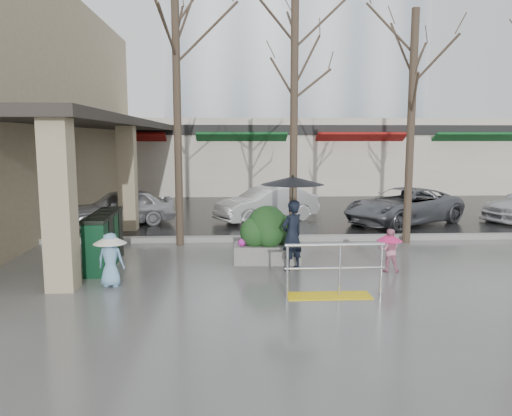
{
  "coord_description": "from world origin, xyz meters",
  "views": [
    {
      "loc": [
        -0.55,
        -10.31,
        2.99
      ],
      "look_at": [
        0.06,
        1.73,
        1.3
      ],
      "focal_mm": 35.0,
      "sensor_mm": 36.0,
      "label": 1
    }
  ],
  "objects": [
    {
      "name": "tree_mideast",
      "position": [
        4.5,
        3.6,
        4.86
      ],
      "size": [
        3.2,
        3.2,
        6.5
      ],
      "color": "#382B21",
      "rests_on": "ground"
    },
    {
      "name": "street_asphalt",
      "position": [
        0.0,
        22.0,
        0.01
      ],
      "size": [
        120.0,
        36.0,
        0.01
      ],
      "primitive_type": "cube",
      "color": "black",
      "rests_on": "ground"
    },
    {
      "name": "pillar_front",
      "position": [
        -3.9,
        -0.5,
        1.75
      ],
      "size": [
        0.55,
        0.55,
        3.5
      ],
      "primitive_type": "cube",
      "color": "tan",
      "rests_on": "ground"
    },
    {
      "name": "car_b",
      "position": [
        0.75,
        7.55,
        0.63
      ],
      "size": [
        3.99,
        3.02,
        1.26
      ],
      "primitive_type": "imported",
      "rotation": [
        0.0,
        0.0,
        -1.07
      ],
      "color": "silver",
      "rests_on": "ground"
    },
    {
      "name": "curb",
      "position": [
        0.0,
        4.0,
        0.07
      ],
      "size": [
        120.0,
        0.3,
        0.15
      ],
      "primitive_type": "cube",
      "color": "gray",
      "rests_on": "ground"
    },
    {
      "name": "car_a",
      "position": [
        -4.39,
        6.94,
        0.63
      ],
      "size": [
        3.99,
        2.7,
        1.26
      ],
      "primitive_type": "imported",
      "rotation": [
        0.0,
        0.0,
        -1.21
      ],
      "color": "#A8A9AD",
      "rests_on": "ground"
    },
    {
      "name": "ground",
      "position": [
        0.0,
        0.0,
        0.0
      ],
      "size": [
        120.0,
        120.0,
        0.0
      ],
      "primitive_type": "plane",
      "color": "#51514F",
      "rests_on": "ground"
    },
    {
      "name": "storefront_row",
      "position": [
        2.0,
        17.97,
        2.01
      ],
      "size": [
        34.0,
        6.74,
        4.0
      ],
      "color": "beige",
      "rests_on": "ground"
    },
    {
      "name": "child_pink",
      "position": [
        3.0,
        0.52,
        0.57
      ],
      "size": [
        0.58,
        0.58,
        0.98
      ],
      "rotation": [
        0.0,
        0.0,
        2.98
      ],
      "color": "pink",
      "rests_on": "ground"
    },
    {
      "name": "handrail",
      "position": [
        1.36,
        -1.2,
        0.38
      ],
      "size": [
        1.9,
        0.5,
        1.03
      ],
      "color": "yellow",
      "rests_on": "ground"
    },
    {
      "name": "planter",
      "position": [
        0.32,
        1.51,
        0.66
      ],
      "size": [
        1.62,
        0.94,
        1.39
      ],
      "rotation": [
        0.0,
        0.0,
        -0.04
      ],
      "color": "slate",
      "rests_on": "ground"
    },
    {
      "name": "office_tower",
      "position": [
        4.0,
        30.0,
        12.5
      ],
      "size": [
        18.0,
        12.0,
        25.0
      ],
      "primitive_type": "cube",
      "color": "#8C99A8",
      "rests_on": "ground"
    },
    {
      "name": "tree_midwest",
      "position": [
        1.2,
        3.6,
        5.23
      ],
      "size": [
        3.2,
        3.2,
        7.0
      ],
      "color": "#382B21",
      "rests_on": "ground"
    },
    {
      "name": "news_boxes",
      "position": [
        -3.54,
        1.33,
        0.63
      ],
      "size": [
        0.59,
        2.27,
        1.26
      ],
      "rotation": [
        0.0,
        0.0,
        0.03
      ],
      "color": "#0C371E",
      "rests_on": "ground"
    },
    {
      "name": "woman",
      "position": [
        0.83,
        0.77,
        1.43
      ],
      "size": [
        1.43,
        1.43,
        2.19
      ],
      "rotation": [
        0.0,
        0.0,
        3.79
      ],
      "color": "black",
      "rests_on": "ground"
    },
    {
      "name": "pillar_back",
      "position": [
        -3.9,
        6.0,
        1.75
      ],
      "size": [
        0.55,
        0.55,
        3.5
      ],
      "primitive_type": "cube",
      "color": "tan",
      "rests_on": "ground"
    },
    {
      "name": "car_c",
      "position": [
        5.48,
        6.73,
        0.63
      ],
      "size": [
        4.97,
        4.1,
        1.26
      ],
      "primitive_type": "imported",
      "rotation": [
        0.0,
        0.0,
        -1.04
      ],
      "color": "slate",
      "rests_on": "ground"
    },
    {
      "name": "canopy_slab",
      "position": [
        -4.8,
        8.0,
        3.62
      ],
      "size": [
        2.8,
        18.0,
        0.25
      ],
      "primitive_type": "cube",
      "color": "#2D2823",
      "rests_on": "pillar_front"
    },
    {
      "name": "tree_west",
      "position": [
        -2.0,
        3.6,
        5.08
      ],
      "size": [
        3.2,
        3.2,
        6.8
      ],
      "color": "#382B21",
      "rests_on": "ground"
    },
    {
      "name": "child_blue",
      "position": [
        -3.0,
        -0.32,
        0.67
      ],
      "size": [
        0.67,
        0.67,
        1.11
      ],
      "rotation": [
        0.0,
        0.0,
        2.96
      ],
      "color": "#78ABD6",
      "rests_on": "ground"
    }
  ]
}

